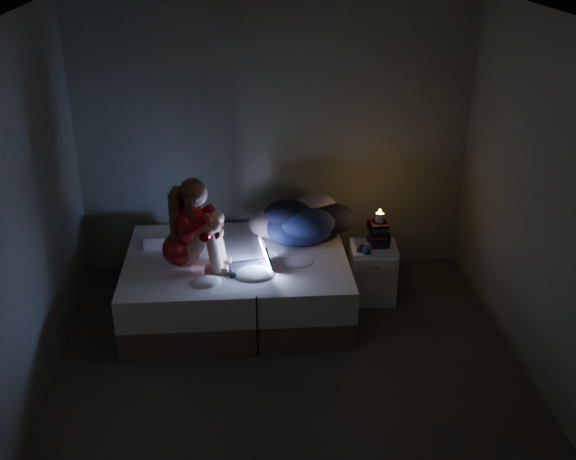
{
  "coord_description": "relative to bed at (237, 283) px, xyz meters",
  "views": [
    {
      "loc": [
        -0.33,
        -4.09,
        3.19
      ],
      "look_at": [
        0.05,
        1.0,
        0.8
      ],
      "focal_mm": 42.53,
      "sensor_mm": 36.0,
      "label": 1
    }
  ],
  "objects": [
    {
      "name": "laptop",
      "position": [
        0.1,
        -0.23,
        0.39
      ],
      "size": [
        0.4,
        0.32,
        0.25
      ],
      "primitive_type": null,
      "rotation": [
        0.0,
        0.0,
        0.19
      ],
      "color": "black",
      "rests_on": "bed"
    },
    {
      "name": "blue_orb",
      "position": [
        1.12,
        -0.07,
        0.31
      ],
      "size": [
        0.08,
        0.08,
        0.08
      ],
      "primitive_type": "sphere",
      "color": "navy",
      "rests_on": "nightstand"
    },
    {
      "name": "phone",
      "position": [
        1.1,
        0.02,
        0.28
      ],
      "size": [
        0.11,
        0.16,
        0.01
      ],
      "primitive_type": "cube",
      "rotation": [
        0.0,
        0.0,
        -0.35
      ],
      "color": "black",
      "rests_on": "nightstand"
    },
    {
      "name": "pillow",
      "position": [
        -0.6,
        0.31,
        0.32
      ],
      "size": [
        0.4,
        0.28,
        0.12
      ],
      "primitive_type": "cube",
      "color": "white",
      "rests_on": "bed"
    },
    {
      "name": "book_stack",
      "position": [
        1.25,
        0.14,
        0.39
      ],
      "size": [
        0.19,
        0.25,
        0.24
      ],
      "primitive_type": null,
      "color": "black",
      "rests_on": "nightstand"
    },
    {
      "name": "bed",
      "position": [
        0.0,
        0.0,
        0.0
      ],
      "size": [
        1.88,
        1.41,
        0.52
      ],
      "primitive_type": null,
      "color": "beige",
      "rests_on": "ground"
    },
    {
      "name": "wall_right",
      "position": [
        2.2,
        -1.1,
        1.04
      ],
      "size": [
        0.02,
        3.8,
        2.6
      ],
      "primitive_type": "cube",
      "color": "#61685C",
      "rests_on": "ground"
    },
    {
      "name": "candle",
      "position": [
        1.25,
        0.14,
        0.55
      ],
      "size": [
        0.07,
        0.07,
        0.08
      ],
      "primitive_type": "cylinder",
      "color": "beige",
      "rests_on": "book_stack"
    },
    {
      "name": "nightstand",
      "position": [
        1.21,
        0.09,
        0.01
      ],
      "size": [
        0.42,
        0.38,
        0.53
      ],
      "primitive_type": "cube",
      "rotation": [
        0.0,
        0.0,
        -0.07
      ],
      "color": "silver",
      "rests_on": "ground"
    },
    {
      "name": "wall_left",
      "position": [
        -1.42,
        -1.1,
        1.04
      ],
      "size": [
        0.02,
        3.8,
        2.6
      ],
      "primitive_type": "cube",
      "color": "#61685C",
      "rests_on": "ground"
    },
    {
      "name": "wall_back",
      "position": [
        0.39,
        0.81,
        1.04
      ],
      "size": [
        3.6,
        0.02,
        2.6
      ],
      "primitive_type": "cube",
      "color": "#61685C",
      "rests_on": "ground"
    },
    {
      "name": "wall_front",
      "position": [
        0.39,
        -3.01,
        1.04
      ],
      "size": [
        3.6,
        0.02,
        2.6
      ],
      "primitive_type": "cube",
      "color": "#61685C",
      "rests_on": "ground"
    },
    {
      "name": "floor",
      "position": [
        0.39,
        -1.1,
        -0.27
      ],
      "size": [
        3.6,
        3.8,
        0.02
      ],
      "primitive_type": "cube",
      "color": "#3D3733",
      "rests_on": "ground"
    },
    {
      "name": "ceiling",
      "position": [
        0.39,
        -1.1,
        2.35
      ],
      "size": [
        3.6,
        3.8,
        0.02
      ],
      "primitive_type": "cube",
      "color": "silver",
      "rests_on": "ground"
    },
    {
      "name": "clothes_pile",
      "position": [
        0.57,
        0.29,
        0.46
      ],
      "size": [
        0.69,
        0.55,
        0.41
      ],
      "primitive_type": null,
      "rotation": [
        0.0,
        0.0,
        0.02
      ],
      "color": "navy",
      "rests_on": "bed"
    },
    {
      "name": "woman",
      "position": [
        -0.44,
        -0.15,
        0.65
      ],
      "size": [
        0.53,
        0.39,
        0.79
      ],
      "primitive_type": null,
      "rotation": [
        0.0,
        0.0,
        -0.16
      ],
      "color": "#9A0A0D",
      "rests_on": "bed"
    }
  ]
}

